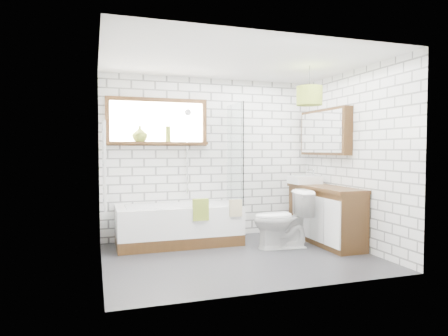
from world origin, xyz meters
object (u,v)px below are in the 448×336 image
object	(u,v)px
basin	(305,180)
pendant	(309,96)
bathtub	(179,225)
vanity	(325,215)
toilet	(282,219)

from	to	relation	value
basin	pendant	bearing A→B (deg)	-116.52
pendant	basin	bearing A→B (deg)	63.48
bathtub	vanity	size ratio (longest dim) A/B	1.20
vanity	toilet	size ratio (longest dim) A/B	1.81
basin	toilet	world-z (taller)	basin
bathtub	toilet	distance (m)	1.50
bathtub	vanity	distance (m)	2.16
basin	pendant	size ratio (longest dim) A/B	1.28
pendant	vanity	bearing A→B (deg)	36.10
basin	bathtub	bearing A→B (deg)	177.37
toilet	pendant	distance (m)	1.74
vanity	pendant	distance (m)	1.78
bathtub	pendant	world-z (taller)	pendant
bathtub	toilet	world-z (taller)	toilet
vanity	basin	size ratio (longest dim) A/B	3.36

